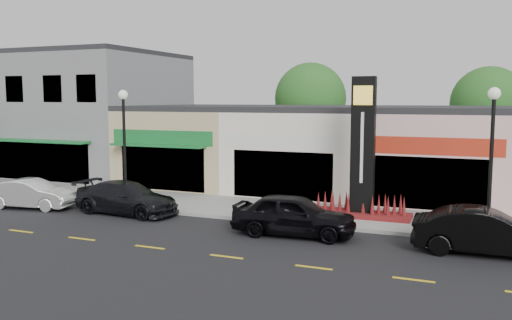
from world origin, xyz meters
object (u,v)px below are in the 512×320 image
(lamp_east_near, at_px, (492,147))
(car_black_conv, at_px, (485,232))
(car_dark_sedan, at_px, (127,198))
(car_white_van, at_px, (31,194))
(car_black_sedan, at_px, (294,215))
(pylon_sign, at_px, (362,168))
(lamp_west_near, at_px, (124,135))

(lamp_east_near, distance_m, car_black_conv, 3.32)
(car_black_conv, bearing_deg, car_dark_sedan, 84.50)
(lamp_east_near, distance_m, car_white_van, 20.34)
(lamp_east_near, bearing_deg, car_white_van, -174.71)
(car_black_sedan, bearing_deg, car_black_conv, -93.25)
(pylon_sign, relative_size, car_black_sedan, 1.27)
(car_dark_sedan, bearing_deg, lamp_west_near, 41.39)
(lamp_west_near, height_order, lamp_east_near, same)
(lamp_east_near, bearing_deg, car_black_sedan, -163.98)
(lamp_west_near, bearing_deg, car_dark_sedan, -52.40)
(pylon_sign, distance_m, car_black_conv, 6.27)
(lamp_west_near, relative_size, pylon_sign, 0.91)
(lamp_east_near, xyz_separation_m, car_black_sedan, (-6.84, -1.96, -2.67))
(lamp_west_near, bearing_deg, lamp_east_near, 0.00)
(lamp_east_near, distance_m, pylon_sign, 5.42)
(car_black_sedan, xyz_separation_m, car_black_conv, (6.74, 0.04, -0.03))
(lamp_west_near, distance_m, car_white_van, 5.26)
(car_dark_sedan, distance_m, car_black_sedan, 8.33)
(lamp_west_near, height_order, car_black_conv, lamp_west_near)
(pylon_sign, xyz_separation_m, car_black_sedan, (-1.84, -3.66, -1.47))
(car_dark_sedan, height_order, car_black_sedan, car_black_sedan)
(car_white_van, bearing_deg, lamp_east_near, -94.07)
(lamp_east_near, height_order, car_black_conv, lamp_east_near)
(car_white_van, xyz_separation_m, car_black_sedan, (13.22, -0.11, 0.11))
(pylon_sign, xyz_separation_m, car_white_van, (-15.07, -3.55, -1.58))
(car_white_van, height_order, car_black_sedan, car_black_sedan)
(lamp_west_near, xyz_separation_m, car_white_van, (-4.07, -1.86, -2.78))
(lamp_west_near, relative_size, car_black_conv, 1.16)
(lamp_east_near, height_order, car_white_van, lamp_east_near)
(car_dark_sedan, bearing_deg, car_black_conv, -89.27)
(pylon_sign, bearing_deg, car_dark_sedan, -164.46)
(lamp_west_near, height_order, car_white_van, lamp_west_near)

